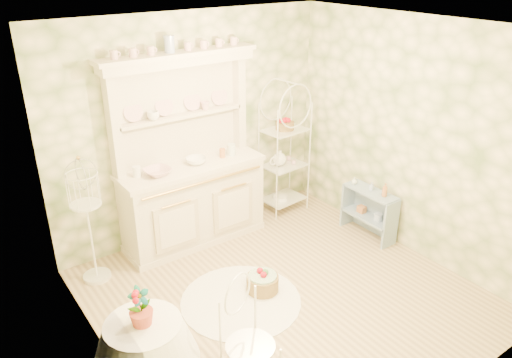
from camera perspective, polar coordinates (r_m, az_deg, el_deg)
floor at (r=5.37m, az=3.20°, el=-13.06°), size 3.60×3.60×0.00m
ceiling at (r=4.30m, az=4.07°, el=16.78°), size 3.60×3.60×0.00m
wall_left at (r=3.91m, az=-17.48°, el=-6.24°), size 3.60×3.60×0.00m
wall_right at (r=5.91m, az=17.32°, el=4.38°), size 3.60×3.60×0.00m
wall_back at (r=6.07m, az=-7.23°, el=5.87°), size 3.60×3.60×0.00m
wall_front at (r=3.65m, az=21.94°, el=-9.39°), size 3.60×3.60×0.00m
kitchen_dresser at (r=5.82m, az=-7.49°, el=2.87°), size 1.87×0.61×2.29m
bakers_rack at (r=6.63m, az=3.26°, el=3.82°), size 0.62×0.47×1.86m
side_shelf at (r=6.40m, az=12.74°, el=-4.03°), size 0.32×0.67×0.56m
round_table at (r=4.24m, az=-12.39°, el=-19.31°), size 0.77×0.77×0.75m
cafe_chair at (r=4.15m, az=-0.65°, el=-18.74°), size 0.51×0.51×0.86m
birdcage_stand at (r=5.49m, az=-18.67°, el=-4.21°), size 0.36×0.36×1.51m
floor_basket at (r=5.36m, az=0.75°, el=-11.74°), size 0.34×0.34×0.21m
lace_rug at (r=5.28m, az=-1.75°, el=-13.72°), size 1.46×1.46×0.01m
bowl_floral at (r=5.66m, az=-11.17°, el=0.54°), size 0.33×0.33×0.07m
bowl_white at (r=5.89m, az=-6.87°, el=1.83°), size 0.30×0.30×0.08m
cup_left at (r=5.65m, az=-11.64°, el=6.88°), size 0.16×0.16×0.10m
cup_right at (r=5.95m, az=-5.82°, el=8.16°), size 0.12×0.12×0.10m
potted_geranium at (r=3.94m, az=-13.04°, el=-14.30°), size 0.18×0.13×0.33m
bottle_amber at (r=6.12m, az=14.49°, el=-1.36°), size 0.08×0.08×0.17m
bottle_blue at (r=6.26m, az=13.04°, el=-0.90°), size 0.06×0.06×0.10m
bottle_glass at (r=6.37m, az=11.16°, el=-0.32°), size 0.09×0.09×0.10m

